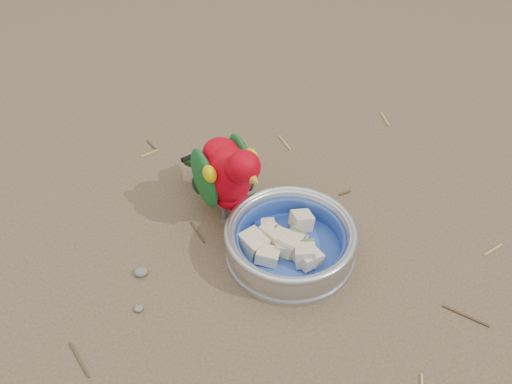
{
  "coord_description": "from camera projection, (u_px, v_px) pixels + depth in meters",
  "views": [
    {
      "loc": [
        -0.09,
        -0.53,
        0.7
      ],
      "look_at": [
        0.04,
        0.14,
        0.08
      ],
      "focal_mm": 40.0,
      "sensor_mm": 36.0,
      "label": 1
    }
  ],
  "objects": [
    {
      "name": "lory_parrot",
      "position": [
        228.0,
        180.0,
        0.94
      ],
      "size": [
        0.17,
        0.23,
        0.17
      ],
      "primitive_type": null,
      "rotation": [
        0.0,
        0.0,
        -2.75
      ],
      "color": "#AB000E",
      "rests_on": "ground"
    },
    {
      "name": "bowl_wall",
      "position": [
        291.0,
        240.0,
        0.9
      ],
      "size": [
        0.21,
        0.21,
        0.04
      ],
      "primitive_type": null,
      "color": "#B2B2BA",
      "rests_on": "food_bowl"
    },
    {
      "name": "fruit_wedges",
      "position": [
        290.0,
        243.0,
        0.91
      ],
      "size": [
        0.12,
        0.12,
        0.03
      ],
      "primitive_type": null,
      "color": "beige",
      "rests_on": "food_bowl"
    },
    {
      "name": "food_bowl",
      "position": [
        290.0,
        252.0,
        0.92
      ],
      "size": [
        0.21,
        0.21,
        0.02
      ],
      "primitive_type": "cylinder",
      "color": "#B2B2BA",
      "rests_on": "ground"
    },
    {
      "name": "ground",
      "position": [
        246.0,
        293.0,
        0.87
      ],
      "size": [
        60.0,
        60.0,
        0.0
      ],
      "primitive_type": "plane",
      "color": "brown"
    },
    {
      "name": "ground_debris",
      "position": [
        221.0,
        252.0,
        0.93
      ],
      "size": [
        0.9,
        0.8,
        0.01
      ],
      "primitive_type": null,
      "color": "#A69A4A",
      "rests_on": "ground"
    }
  ]
}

